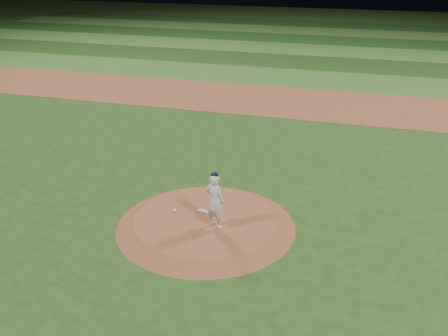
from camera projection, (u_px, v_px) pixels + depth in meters
The scene contains 12 objects.
ground at pixel (206, 226), 15.41m from camera, with size 120.00×120.00×0.00m, color #294F19.
infield_dirt_band at pixel (284, 101), 27.68m from camera, with size 70.00×6.00×0.02m, color brown.
outfield_stripe_0 at pixel (299, 78), 32.50m from camera, with size 70.00×5.00×0.02m, color #3C7028.
outfield_stripe_1 at pixel (309, 62), 36.89m from camera, with size 70.00×5.00×0.02m, color #204717.
outfield_stripe_2 at pixel (317, 50), 41.27m from camera, with size 70.00×5.00×0.02m, color #41782B.
outfield_stripe_3 at pixel (323, 40), 45.65m from camera, with size 70.00×5.00×0.02m, color #1E4817.
outfield_stripe_4 at pixel (328, 32), 50.04m from camera, with size 70.00×5.00×0.02m, color #3D6E28.
outfield_stripe_5 at pixel (332, 25), 54.42m from camera, with size 70.00×5.00×0.02m, color #1C4415.
pitchers_mound at pixel (206, 222), 15.36m from camera, with size 5.50×5.50×0.25m, color #9C5430.
pitching_rubber at pixel (208, 212), 15.66m from camera, with size 0.66×0.16×0.03m, color silver.
rosin_bag at pixel (174, 210), 15.73m from camera, with size 0.13×0.13×0.07m, color white.
pitcher_on_mound at pixel (215, 201), 14.53m from camera, with size 0.72×0.58×1.77m.
Camera 1 is at (4.26, -12.65, 7.92)m, focal length 40.00 mm.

